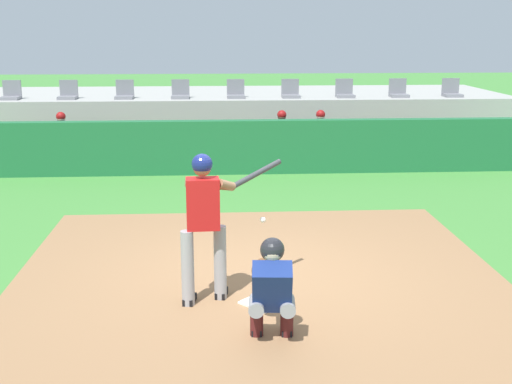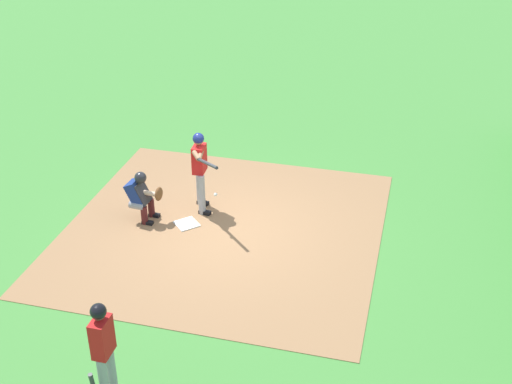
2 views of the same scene
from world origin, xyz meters
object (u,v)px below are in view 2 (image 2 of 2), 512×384
catcher_crouched (143,194)px  on_deck_batter (103,348)px  home_plate (187,224)px  batter_at_plate (200,167)px

catcher_crouched → on_deck_batter: (4.87, 1.49, 0.41)m
home_plate → batter_at_plate: bearing=170.8°
home_plate → on_deck_batter: (4.88, 0.55, 1.00)m
batter_at_plate → on_deck_batter: size_ratio=1.01×
batter_at_plate → home_plate: bearing=-9.2°
home_plate → catcher_crouched: catcher_crouched is taller
batter_at_plate → catcher_crouched: bearing=-56.9°
catcher_crouched → on_deck_batter: 5.11m
catcher_crouched → on_deck_batter: bearing=17.0°
home_plate → batter_at_plate: (-0.67, 0.11, 1.01)m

